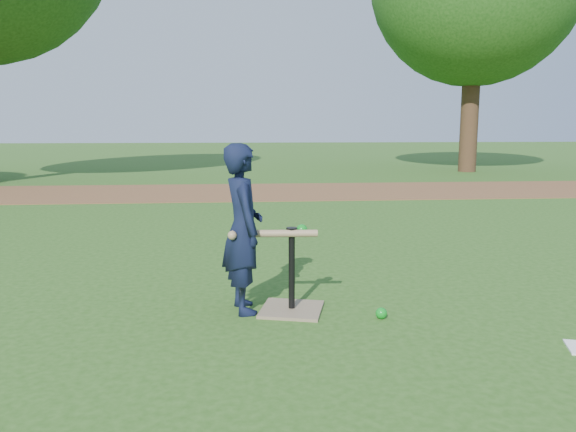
{
  "coord_description": "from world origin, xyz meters",
  "views": [
    {
      "loc": [
        -0.12,
        -3.75,
        1.33
      ],
      "look_at": [
        0.26,
        0.44,
        0.65
      ],
      "focal_mm": 35.0,
      "sensor_mm": 36.0,
      "label": 1
    }
  ],
  "objects": [
    {
      "name": "ground",
      "position": [
        0.0,
        0.0,
        0.0
      ],
      "size": [
        80.0,
        80.0,
        0.0
      ],
      "primitive_type": "plane",
      "color": "#285116",
      "rests_on": "ground"
    },
    {
      "name": "dirt_strip",
      "position": [
        0.0,
        7.5,
        0.01
      ],
      "size": [
        24.0,
        3.0,
        0.01
      ],
      "primitive_type": "cube",
      "color": "brown",
      "rests_on": "ground"
    },
    {
      "name": "child",
      "position": [
        -0.09,
        0.19,
        0.61
      ],
      "size": [
        0.37,
        0.49,
        1.21
      ],
      "primitive_type": "imported",
      "rotation": [
        0.0,
        0.0,
        1.77
      ],
      "color": "black",
      "rests_on": "ground"
    },
    {
      "name": "wiffle_ball_ground",
      "position": [
        0.86,
        -0.08,
        0.04
      ],
      "size": [
        0.08,
        0.08,
        0.08
      ],
      "primitive_type": "sphere",
      "color": "#0D911D",
      "rests_on": "ground"
    },
    {
      "name": "batting_tee",
      "position": [
        0.26,
        0.14,
        0.11
      ],
      "size": [
        0.52,
        0.52,
        0.61
      ],
      "color": "#8A7457",
      "rests_on": "ground"
    },
    {
      "name": "swing_action",
      "position": [
        0.14,
        0.13,
        0.58
      ],
      "size": [
        0.63,
        0.19,
        0.08
      ],
      "color": "#A3835F",
      "rests_on": "ground"
    }
  ]
}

